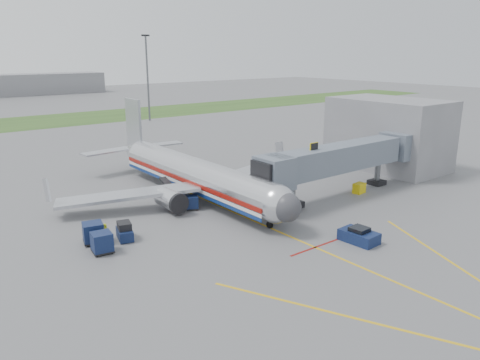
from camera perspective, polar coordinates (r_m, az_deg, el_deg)
ground at (r=44.39m, az=5.36°, el=-6.55°), size 400.00×400.00×0.00m
grass_strip at (r=124.20m, az=-24.56°, el=6.37°), size 300.00×25.00×0.01m
apron_markings at (r=39.80m, az=12.76°, el=-9.56°), size 21.52×50.00×0.01m
airliner at (r=55.04m, az=-5.49°, el=0.71°), size 32.10×35.67×10.25m
jet_bridge at (r=55.34m, az=11.66°, el=2.48°), size 25.30×4.00×6.90m
terminal at (r=71.65m, az=17.63°, el=5.41°), size 10.00×16.00×10.00m
light_mast_right at (r=117.76m, az=-11.21°, el=12.32°), size 2.00×0.44×20.40m
pushback_tug at (r=43.54m, az=14.30°, el=-6.61°), size 2.24×3.45×1.39m
baggage_tug at (r=44.00m, az=-13.89°, el=-6.14°), size 1.76×2.58×1.65m
baggage_cart_a at (r=41.60m, az=-16.48°, el=-7.33°), size 1.88×1.88×1.80m
baggage_cart_b at (r=50.90m, az=-5.94°, el=-2.75°), size 1.82×1.82×1.49m
baggage_cart_c at (r=43.84m, az=-17.47°, el=-6.17°), size 2.12×2.12×1.89m
belt_loader at (r=54.94m, az=-8.27°, el=-1.72°), size 1.54×4.30×2.07m
ground_power_cart at (r=58.25m, az=14.32°, el=-0.98°), size 1.64×1.21×1.21m
ramp_worker at (r=43.94m, az=-16.01°, el=-6.16°), size 0.73×0.71×1.69m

